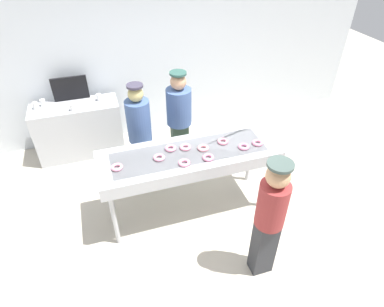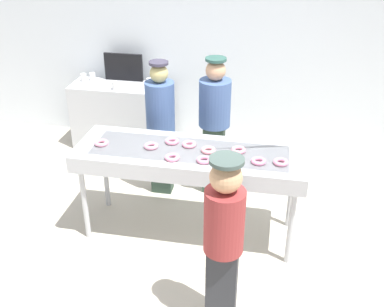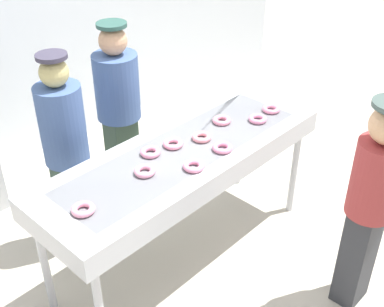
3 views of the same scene
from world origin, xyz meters
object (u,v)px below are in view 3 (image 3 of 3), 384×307
fryer_conveyor (184,160)px  strawberry_donut_0 (222,148)px  strawberry_donut_2 (145,171)px  worker_baker (119,107)px  strawberry_donut_6 (83,209)px  customer_waiting (371,200)px  strawberry_donut_4 (201,137)px  strawberry_donut_7 (150,152)px  strawberry_donut_1 (258,119)px  strawberry_donut_9 (173,144)px  strawberry_donut_5 (222,120)px  strawberry_donut_8 (194,166)px  strawberry_donut_3 (271,109)px  worker_assistant (66,146)px

fryer_conveyor → strawberry_donut_0: bearing=-48.9°
strawberry_donut_2 → worker_baker: 1.01m
strawberry_donut_6 → customer_waiting: customer_waiting is taller
strawberry_donut_2 → strawberry_donut_4: same height
strawberry_donut_7 → strawberry_donut_1: bearing=-15.6°
customer_waiting → strawberry_donut_9: bearing=103.9°
worker_baker → customer_waiting: size_ratio=1.06×
strawberry_donut_6 → strawberry_donut_5: bearing=4.6°
strawberry_donut_8 → strawberry_donut_9: size_ratio=1.00×
strawberry_donut_1 → strawberry_donut_3: 0.20m
strawberry_donut_4 → fryer_conveyor: bearing=-179.3°
strawberry_donut_2 → strawberry_donut_0: bearing=-17.7°
strawberry_donut_2 → strawberry_donut_5: (0.86, 0.08, 0.00)m
fryer_conveyor → strawberry_donut_0: 0.29m
fryer_conveyor → strawberry_donut_9: 0.14m
worker_assistant → strawberry_donut_6: bearing=77.8°
fryer_conveyor → strawberry_donut_6: strawberry_donut_6 is taller
worker_baker → worker_assistant: (-0.60, -0.12, -0.05)m
strawberry_donut_7 → customer_waiting: (0.70, -1.30, -0.12)m
fryer_conveyor → strawberry_donut_2: 0.40m
worker_baker → customer_waiting: 2.07m
worker_assistant → strawberry_donut_4: bearing=147.5°
strawberry_donut_1 → worker_baker: worker_baker is taller
strawberry_donut_4 → strawberry_donut_5: (0.29, 0.06, 0.00)m
strawberry_donut_6 → strawberry_donut_9: 0.88m
strawberry_donut_6 → strawberry_donut_9: bearing=8.9°
strawberry_donut_2 → strawberry_donut_9: same height
strawberry_donut_1 → strawberry_donut_7: 0.92m
strawberry_donut_8 → strawberry_donut_3: bearing=5.9°
strawberry_donut_1 → worker_baker: bearing=119.8°
fryer_conveyor → strawberry_donut_7: size_ratio=16.03×
strawberry_donut_5 → worker_baker: size_ratio=0.09×
strawberry_donut_1 → fryer_conveyor: bearing=169.3°
worker_baker → strawberry_donut_4: bearing=79.7°
strawberry_donut_1 → strawberry_donut_0: bearing=-171.6°
strawberry_donut_8 → worker_baker: size_ratio=0.09×
strawberry_donut_4 → strawberry_donut_7: same height
strawberry_donut_1 → strawberry_donut_3: bearing=5.8°
strawberry_donut_8 → strawberry_donut_9: same height
strawberry_donut_0 → strawberry_donut_1: 0.51m
strawberry_donut_0 → strawberry_donut_1: (0.50, 0.07, 0.00)m
strawberry_donut_8 → worker_assistant: worker_assistant is taller
strawberry_donut_2 → strawberry_donut_7: size_ratio=1.00×
strawberry_donut_6 → strawberry_donut_9: same height
strawberry_donut_5 → strawberry_donut_9: bearing=176.9°
strawberry_donut_5 → strawberry_donut_7: bearing=174.8°
strawberry_donut_5 → strawberry_donut_9: (-0.50, 0.03, 0.00)m
strawberry_donut_1 → strawberry_donut_4: (-0.50, 0.13, 0.00)m
strawberry_donut_6 → strawberry_donut_8: same height
fryer_conveyor → strawberry_donut_6: bearing=-176.6°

